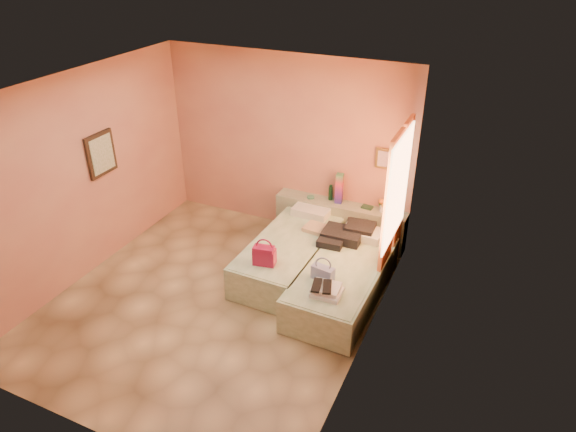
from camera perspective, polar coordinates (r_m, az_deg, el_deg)
name	(u,v)px	position (r m, az deg, el deg)	size (l,w,h in m)	color
ground	(216,300)	(6.97, -7.95, -9.22)	(4.50, 4.50, 0.00)	tan
room_walls	(245,163)	(6.37, -4.80, 5.87)	(4.02, 4.51, 2.81)	tan
headboard_ledge	(340,222)	(8.02, 5.75, -0.68)	(2.05, 0.30, 0.65)	#96A284
bed_left	(290,255)	(7.33, 0.22, -4.32)	(0.90, 2.00, 0.50)	beige
bed_right	(343,282)	(6.84, 6.11, -7.31)	(0.90, 2.00, 0.50)	beige
water_bottle	(331,193)	(7.92, 4.76, 2.61)	(0.07, 0.07, 0.24)	#163E23
rainbow_box	(339,189)	(7.78, 5.72, 3.05)	(0.11, 0.11, 0.48)	#9C133E
small_dish	(311,197)	(7.99, 2.53, 2.12)	(0.12, 0.12, 0.03)	#4D8D6C
green_book	(367,207)	(7.78, 8.79, 0.98)	(0.16, 0.12, 0.03)	#274930
flower_vase	(384,204)	(7.68, 10.57, 1.29)	(0.18, 0.18, 0.24)	white
magenta_handbag	(264,255)	(6.64, -2.63, -4.36)	(0.29, 0.16, 0.27)	#9C133E
khaki_garment	(317,229)	(7.42, 3.24, -1.40)	(0.36, 0.28, 0.06)	tan
clothes_pile	(346,234)	(7.20, 6.45, -2.05)	(0.59, 0.59, 0.18)	black
blue_handbag	(323,273)	(6.39, 3.89, -6.36)	(0.28, 0.12, 0.18)	#475AAA
towel_stack	(327,291)	(6.18, 4.35, -8.28)	(0.35, 0.30, 0.10)	white
sandal_pair	(322,287)	(6.14, 3.75, -7.83)	(0.20, 0.27, 0.03)	black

